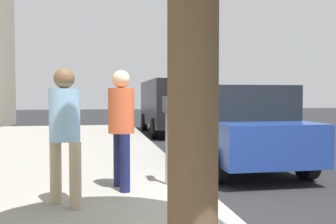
{
  "coord_description": "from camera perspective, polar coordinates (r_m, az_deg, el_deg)",
  "views": [
    {
      "loc": [
        -4.68,
        1.61,
        1.57
      ],
      "look_at": [
        1.87,
        0.41,
        1.28
      ],
      "focal_mm": 40.77,
      "sensor_mm": 36.0,
      "label": 1
    }
  ],
  "objects": [
    {
      "name": "parked_van_far",
      "position": [
        15.67,
        0.53,
        1.3
      ],
      "size": [
        5.22,
        2.15,
        2.18
      ],
      "color": "black",
      "rests_on": "ground_plane"
    },
    {
      "name": "parked_sedan_near",
      "position": [
        8.44,
        10.21,
        -2.17
      ],
      "size": [
        4.41,
        1.98,
        1.77
      ],
      "color": "navy",
      "rests_on": "ground_plane"
    },
    {
      "name": "pedestrian_at_meter",
      "position": [
        5.79,
        -7.0,
        -1.03
      ],
      "size": [
        0.53,
        0.39,
        1.8
      ],
      "rotation": [
        0.0,
        0.0,
        -1.37
      ],
      "color": "#191E4C",
      "rests_on": "sidewalk_slab"
    },
    {
      "name": "pedestrian_bystander",
      "position": [
        5.03,
        -15.18,
        -1.89
      ],
      "size": [
        0.43,
        0.42,
        1.77
      ],
      "rotation": [
        0.0,
        0.0,
        -0.81
      ],
      "color": "tan",
      "rests_on": "sidewalk_slab"
    },
    {
      "name": "ground_plane",
      "position": [
        5.19,
        8.49,
        -15.17
      ],
      "size": [
        80.0,
        80.0,
        0.0
      ],
      "primitive_type": "plane",
      "color": "#232326",
      "rests_on": "ground"
    },
    {
      "name": "parking_meter",
      "position": [
        6.05,
        -0.06,
        -1.37
      ],
      "size": [
        0.36,
        0.12,
        1.41
      ],
      "color": "gray",
      "rests_on": "sidewalk_slab"
    }
  ]
}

